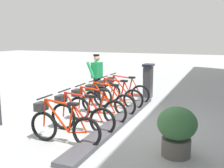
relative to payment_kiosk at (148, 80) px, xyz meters
name	(u,v)px	position (x,y,z in m)	size (l,w,h in m)	color
ground_plane	(118,123)	(-0.05, 3.25, -0.67)	(60.00, 60.00, 0.00)	#A0A3A2
dock_rail_base	(118,121)	(-0.05, 3.25, -0.62)	(0.44, 5.49, 0.10)	#47474C
payment_kiosk	(148,80)	(0.00, 0.00, 0.00)	(0.36, 0.52, 1.28)	#38383D
bike_docked_0	(124,91)	(0.57, 1.11, -0.24)	(1.72, 0.54, 1.02)	black
bike_docked_1	(115,95)	(0.57, 1.89, -0.24)	(1.72, 0.54, 1.02)	black
bike_docked_2	(106,101)	(0.57, 2.67, -0.24)	(1.72, 0.54, 1.02)	black
bike_docked_3	(94,107)	(0.57, 3.45, -0.24)	(1.72, 0.54, 1.02)	black
bike_docked_4	(79,115)	(0.57, 4.24, -0.24)	(1.72, 0.54, 1.02)	black
bike_docked_5	(61,125)	(0.57, 5.02, -0.24)	(1.72, 0.54, 1.02)	black
worker_near_rack	(97,75)	(1.62, 1.06, 0.24)	(0.51, 0.65, 1.66)	white
planter_bush	(177,129)	(-1.79, 4.67, -0.12)	(0.76, 0.76, 0.97)	#59544C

